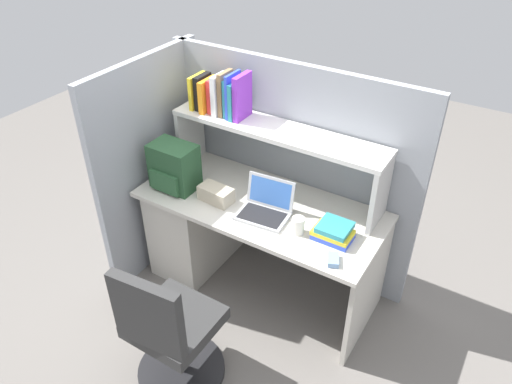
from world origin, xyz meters
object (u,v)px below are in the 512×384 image
Objects in this scene: tissue_box at (216,194)px; paper_cup at (298,225)px; backpack at (174,167)px; office_chair at (170,336)px; laptop at (266,207)px; computer_mouse at (333,260)px.

paper_cup is at bearing 2.70° from tissue_box.
backpack is 1.09m from office_chair.
laptop is 1.51× the size of tissue_box.
tissue_box is at bearing 178.96° from paper_cup.
office_chair reaches higher than computer_mouse.
laptop reaches higher than paper_cup.
laptop is 1.07× the size of backpack.
backpack is 1.23m from computer_mouse.
computer_mouse is at bearing -4.85° from tissue_box.
paper_cup is 0.48× the size of tissue_box.
backpack is at bearing -175.19° from laptop.
computer_mouse is 0.99m from office_chair.
office_chair is at bearing -69.42° from tissue_box.
office_chair is at bearing -114.25° from paper_cup.
paper_cup is (0.26, -0.06, 0.00)m from laptop.
paper_cup is 0.11× the size of office_chair.
backpack reaches higher than computer_mouse.
office_chair is at bearing -96.72° from laptop.
backpack is 0.93m from paper_cup.
backpack reaches higher than paper_cup.
computer_mouse is 0.90m from tissue_box.
paper_cup is at bearing -12.81° from laptop.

